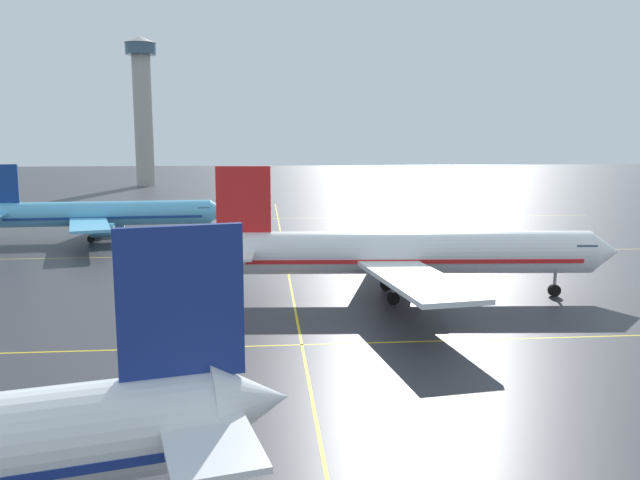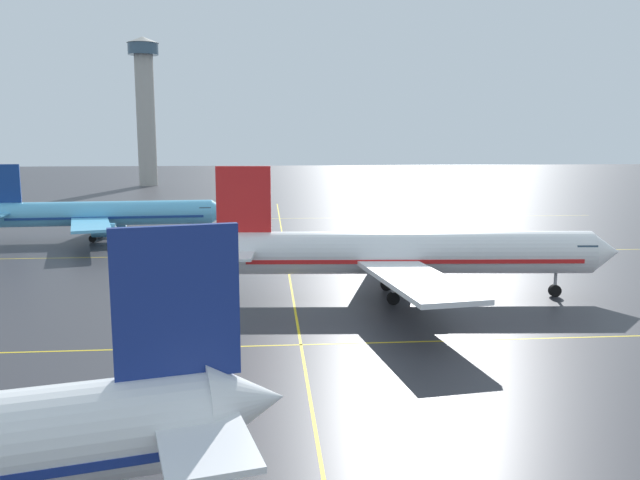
{
  "view_description": "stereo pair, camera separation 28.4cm",
  "coord_description": "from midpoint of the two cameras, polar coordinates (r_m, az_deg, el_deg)",
  "views": [
    {
      "loc": [
        -2.58,
        -11.0,
        14.64
      ],
      "look_at": [
        2.38,
        45.28,
        5.45
      ],
      "focal_mm": 36.51,
      "sensor_mm": 36.0,
      "label": 1
    },
    {
      "loc": [
        -2.3,
        -11.02,
        14.64
      ],
      "look_at": [
        2.38,
        45.28,
        5.45
      ],
      "focal_mm": 36.51,
      "sensor_mm": 36.0,
      "label": 2
    }
  ],
  "objects": [
    {
      "name": "airliner_third_row",
      "position": [
        96.06,
        -18.58,
        2.18
      ],
      "size": [
        34.21,
        29.46,
        10.63
      ],
      "color": "#5BB7E5",
      "rests_on": "ground"
    },
    {
      "name": "control_tower",
      "position": [
        194.87,
        -15.32,
        11.66
      ],
      "size": [
        8.82,
        8.82,
        41.67
      ],
      "color": "#ADA89E",
      "rests_on": "ground"
    },
    {
      "name": "taxiway_markings",
      "position": [
        63.14,
        -2.69,
        -4.17
      ],
      "size": [
        113.12,
        153.59,
        0.01
      ],
      "color": "yellow",
      "rests_on": "ground"
    },
    {
      "name": "airliner_second_row",
      "position": [
        59.06,
        7.45,
        -1.16
      ],
      "size": [
        38.24,
        32.92,
        11.89
      ],
      "color": "white",
      "rests_on": "ground"
    }
  ]
}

